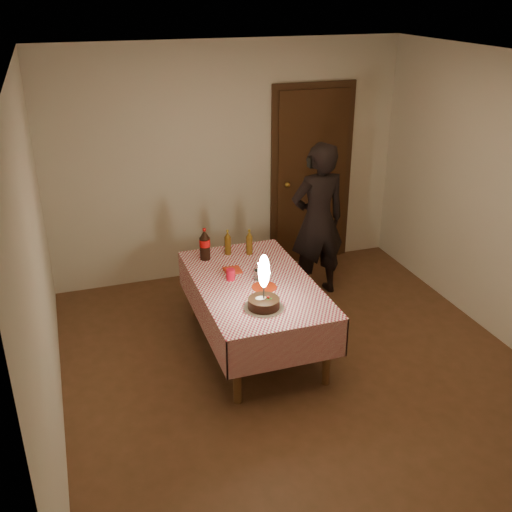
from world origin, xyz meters
The scene contains 12 objects.
ground centered at (0.00, 0.00, 0.00)m, with size 4.00×4.50×0.01m, color brown.
room_shell centered at (0.03, 0.08, 1.65)m, with size 4.04×4.54×2.62m.
dining_table centered at (-0.26, 0.57, 0.58)m, with size 1.02×1.72×0.68m.
birthday_cake centered at (-0.33, 0.10, 0.80)m, with size 0.33×0.33×0.48m.
red_plate centered at (-0.21, 0.44, 0.68)m, with size 0.22×0.22×0.01m, color red.
red_cup centered at (-0.44, 0.68, 0.73)m, with size 0.08×0.08×0.10m, color red.
clear_cup centered at (-0.21, 0.61, 0.72)m, with size 0.07×0.07×0.09m, color silver.
napkin_stack centered at (-0.38, 0.84, 0.69)m, with size 0.15×0.15×0.02m, color #B42B14.
cola_bottle centered at (-0.55, 1.18, 0.83)m, with size 0.10×0.10×0.32m.
amber_bottle_left centered at (-0.31, 1.22, 0.79)m, with size 0.06×0.06×0.25m.
amber_bottle_right centered at (-0.11, 1.16, 0.79)m, with size 0.06×0.06×0.25m.
photographer centered at (0.72, 1.39, 0.84)m, with size 0.63×0.46×1.68m.
Camera 1 is at (-1.76, -3.95, 3.10)m, focal length 42.00 mm.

